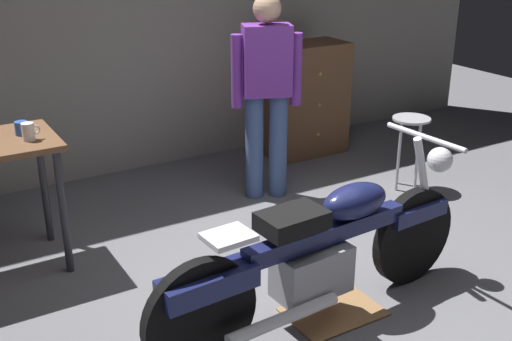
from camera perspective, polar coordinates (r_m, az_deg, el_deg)
The scene contains 8 objects.
ground_plane at distance 3.97m, azimuth 5.68°, elevation -11.92°, with size 12.00×12.00×0.00m, color slate.
motorcycle at distance 3.61m, azimuth 5.98°, elevation -7.24°, with size 2.19×0.60×1.00m.
person_standing at distance 5.11m, azimuth 0.96°, elevation 7.32°, with size 0.54×0.35×1.67m.
shop_stool at distance 5.54m, azimuth 13.74°, elevation 3.25°, with size 0.32×0.32×0.64m.
wooden_dresser at distance 6.26m, azimuth 4.44°, elevation 6.42°, with size 0.80×0.47×1.10m.
drip_tray at distance 3.90m, azimuth 6.98°, elevation -12.53°, with size 0.56×0.40×0.01m, color olive.
mug_white_ceramic at distance 4.21m, azimuth -19.82°, elevation 3.33°, with size 0.11×0.08×0.11m.
mug_blue_enamel at distance 4.34m, azimuth -20.37°, elevation 3.61°, with size 0.11×0.08×0.09m.
Camera 1 is at (-2.02, -2.63, 2.19)m, focal length 44.35 mm.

